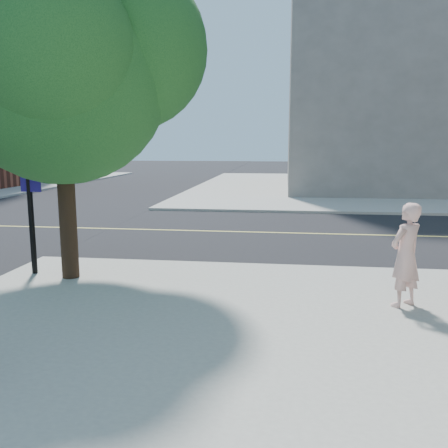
# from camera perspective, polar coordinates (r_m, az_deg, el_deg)

# --- Properties ---
(ground) EXTENTS (140.00, 140.00, 0.00)m
(ground) POSITION_cam_1_polar(r_m,az_deg,el_deg) (11.99, -16.81, -4.48)
(ground) COLOR black
(ground) RESTS_ON ground
(road_ew) EXTENTS (140.00, 9.00, 0.01)m
(road_ew) POSITION_cam_1_polar(r_m,az_deg,el_deg) (16.09, -10.27, -0.66)
(road_ew) COLOR black
(road_ew) RESTS_ON ground
(sidewalk_ne) EXTENTS (29.00, 25.00, 0.12)m
(sidewalk_ne) POSITION_cam_1_polar(r_m,az_deg,el_deg) (33.33, 22.52, 4.11)
(sidewalk_ne) COLOR #9D9C92
(sidewalk_ne) RESTS_ON ground
(filler_ne) EXTENTS (18.00, 16.00, 14.00)m
(filler_ne) POSITION_cam_1_polar(r_m,az_deg,el_deg) (34.10, 23.93, 16.04)
(filler_ne) COLOR slate
(filler_ne) RESTS_ON sidewalk_ne
(man_on_phone) EXTENTS (0.77, 0.74, 1.77)m
(man_on_phone) POSITION_cam_1_polar(r_m,az_deg,el_deg) (8.46, 21.12, -3.53)
(man_on_phone) COLOR beige
(man_on_phone) RESTS_ON sidewalk_se
(street_tree) EXTENTS (5.28, 4.80, 7.01)m
(street_tree) POSITION_cam_1_polar(r_m,az_deg,el_deg) (10.08, -18.73, 19.48)
(street_tree) COLOR black
(street_tree) RESTS_ON sidewalk_se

